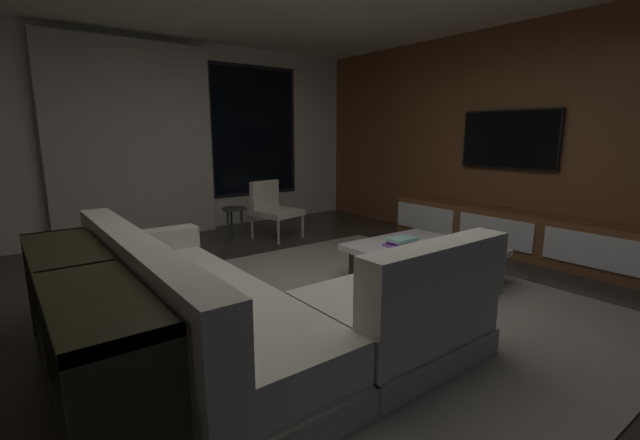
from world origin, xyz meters
TOP-DOWN VIEW (x-y plane):
  - floor at (0.00, 0.00)m, footprint 9.20×9.20m
  - back_wall_with_window at (-0.06, 3.62)m, footprint 6.60×0.30m
  - media_wall at (3.06, 0.00)m, footprint 0.12×7.80m
  - area_rug at (0.35, -0.10)m, footprint 3.20×3.80m
  - sectional_couch at (-0.87, -0.20)m, footprint 1.98×2.50m
  - coffee_table at (1.11, -0.02)m, footprint 1.16×1.16m
  - book_stack_on_coffee_table at (0.96, 0.13)m, footprint 0.30×0.21m
  - accent_chair_near_window at (0.93, 2.46)m, footprint 0.66×0.67m
  - side_stool at (0.40, 2.56)m, footprint 0.32×0.32m
  - media_console at (2.77, 0.05)m, footprint 0.46×3.10m
  - mounted_tv at (2.95, 0.25)m, footprint 0.05×1.22m
  - console_table_behind_couch at (-1.78, -0.08)m, footprint 0.40×2.10m

SIDE VIEW (x-z plane):
  - floor at x=0.00m, z-range 0.00..0.00m
  - area_rug at x=0.35m, z-range 0.00..0.01m
  - coffee_table at x=1.11m, z-range 0.01..0.37m
  - media_console at x=2.77m, z-range -0.01..0.51m
  - sectional_couch at x=-0.87m, z-range -0.12..0.70m
  - side_stool at x=0.40m, z-range 0.14..0.60m
  - book_stack_on_coffee_table at x=0.96m, z-range 0.36..0.45m
  - console_table_behind_couch at x=-1.78m, z-range 0.05..0.79m
  - accent_chair_near_window at x=0.93m, z-range 0.04..0.82m
  - back_wall_with_window at x=-0.06m, z-range -0.01..2.69m
  - media_wall at x=3.06m, z-range 0.00..2.70m
  - mounted_tv at x=2.95m, z-range 1.00..1.70m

